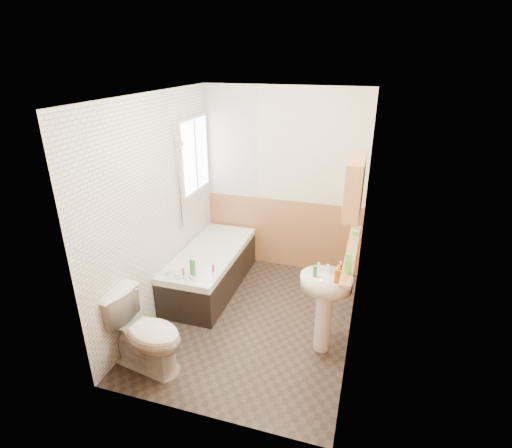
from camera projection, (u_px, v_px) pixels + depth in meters
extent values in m
plane|color=#2C231F|center=(252.00, 319.00, 4.65)|extent=(2.80, 2.80, 0.00)
plane|color=white|center=(251.00, 95.00, 3.66)|extent=(2.80, 2.80, 0.00)
cube|color=#ECE5C3|center=(283.00, 182.00, 5.39)|extent=(2.20, 0.02, 2.50)
cube|color=#ECE5C3|center=(194.00, 292.00, 2.92)|extent=(2.20, 0.02, 2.50)
cube|color=#ECE5C3|center=(157.00, 209.00, 4.45)|extent=(0.02, 2.80, 2.50)
cube|color=#ECE5C3|center=(361.00, 234.00, 3.86)|extent=(0.02, 2.80, 2.50)
cube|color=#B5774A|center=(351.00, 299.00, 4.16)|extent=(0.01, 2.80, 1.00)
cube|color=#B5774A|center=(201.00, 369.00, 3.23)|extent=(2.20, 0.01, 1.00)
cube|color=#B5774A|center=(281.00, 233.00, 5.67)|extent=(2.20, 0.01, 1.00)
cube|color=white|center=(159.00, 210.00, 4.45)|extent=(0.01, 2.80, 2.50)
cube|color=white|center=(231.00, 142.00, 5.37)|extent=(0.75, 0.01, 1.50)
cube|color=white|center=(195.00, 155.00, 5.12)|extent=(0.03, 0.79, 0.99)
cube|color=white|center=(196.00, 155.00, 5.11)|extent=(0.01, 0.70, 0.90)
cube|color=white|center=(196.00, 155.00, 5.11)|extent=(0.01, 0.04, 0.90)
cube|color=black|center=(211.00, 272.00, 5.21)|extent=(0.70, 1.66, 0.45)
cube|color=white|center=(210.00, 254.00, 5.11)|extent=(0.70, 1.66, 0.08)
cube|color=white|center=(210.00, 254.00, 5.11)|extent=(0.56, 1.52, 0.04)
cylinder|color=silver|center=(184.00, 274.00, 4.42)|extent=(0.04, 0.04, 0.14)
sphere|color=silver|center=(177.00, 275.00, 4.46)|extent=(0.06, 0.06, 0.06)
sphere|color=silver|center=(191.00, 277.00, 4.41)|extent=(0.06, 0.06, 0.06)
cylinder|color=silver|center=(179.00, 180.00, 4.74)|extent=(0.02, 0.02, 1.30)
cylinder|color=silver|center=(182.00, 226.00, 4.97)|extent=(0.05, 0.05, 0.02)
cylinder|color=silver|center=(175.00, 129.00, 4.50)|extent=(0.05, 0.05, 0.02)
cylinder|color=silver|center=(180.00, 144.00, 4.55)|extent=(0.07, 0.09, 0.09)
imported|color=white|center=(145.00, 333.00, 3.82)|extent=(0.87, 0.58, 0.79)
cylinder|color=white|center=(323.00, 320.00, 4.06)|extent=(0.17, 0.17, 0.71)
ellipsoid|color=white|center=(326.00, 282.00, 3.88)|extent=(0.51, 0.41, 0.14)
cylinder|color=silver|center=(318.00, 266.00, 3.95)|extent=(0.03, 0.03, 0.08)
cylinder|color=silver|center=(339.00, 269.00, 3.90)|extent=(0.03, 0.03, 0.08)
cylinder|color=silver|center=(328.00, 266.00, 3.90)|extent=(0.02, 0.11, 0.09)
cube|color=#B5774A|center=(351.00, 253.00, 3.82)|extent=(0.10, 1.29, 0.03)
cube|color=#B5774A|center=(355.00, 187.00, 3.49)|extent=(0.14, 0.57, 0.51)
cube|color=silver|center=(345.00, 191.00, 3.39)|extent=(0.01, 0.22, 0.39)
cube|color=silver|center=(348.00, 182.00, 3.63)|extent=(0.01, 0.22, 0.39)
cylinder|color=#59C647|center=(348.00, 263.00, 3.41)|extent=(0.07, 0.07, 0.19)
cone|color=silver|center=(350.00, 252.00, 3.57)|extent=(0.05, 0.05, 0.22)
cylinder|color=#59C647|center=(355.00, 232.00, 4.17)|extent=(0.09, 0.09, 0.04)
imported|color=orange|center=(339.00, 277.00, 3.75)|extent=(0.12, 0.22, 0.10)
cylinder|color=#388447|center=(315.00, 271.00, 3.83)|extent=(0.05, 0.05, 0.11)
cube|color=#388447|center=(193.00, 268.00, 4.49)|extent=(0.07, 0.05, 0.20)
cylinder|color=silver|center=(170.00, 272.00, 4.54)|extent=(0.10, 0.10, 0.05)
cylinder|color=purple|center=(213.00, 269.00, 4.58)|extent=(0.04, 0.04, 0.09)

